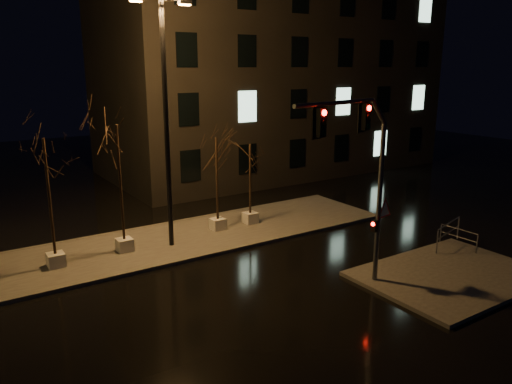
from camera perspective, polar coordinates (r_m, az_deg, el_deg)
ground at (r=18.57m, az=-1.97°, el=-11.16°), size 90.00×90.00×0.00m
median at (r=23.48m, az=-9.67°, el=-5.58°), size 22.00×5.00×0.15m
sidewalk_corner at (r=21.02m, az=21.35°, el=-8.82°), size 7.00×5.00×0.15m
building at (r=39.51m, az=1.74°, el=13.60°), size 25.00×12.00×15.00m
tree_1 at (r=20.65m, az=-22.85°, el=2.55°), size 1.80×1.80×5.31m
tree_2 at (r=21.46m, az=-15.46°, el=4.24°), size 1.80×1.80×5.63m
tree_3 at (r=23.76m, az=-4.54°, el=3.84°), size 1.80×1.80×4.66m
tree_4 at (r=24.77m, az=-0.68°, el=3.45°), size 1.80×1.80×4.17m
traffic_signal_mast at (r=17.36m, az=12.26°, el=2.75°), size 5.48×1.07×6.78m
streetlight_main at (r=21.52m, az=-10.28°, el=9.32°), size 2.61×0.30×10.48m
guard_rail_a at (r=23.76m, az=21.15°, el=-4.13°), size 2.43×0.71×1.09m
guard_rail_b at (r=23.77m, az=22.14°, el=-4.62°), size 0.12×1.82×0.86m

